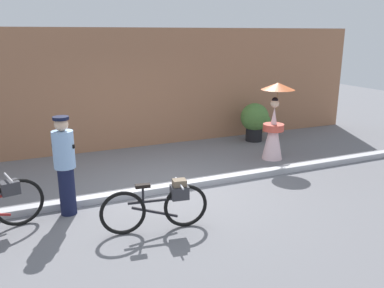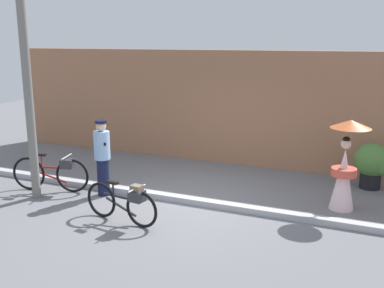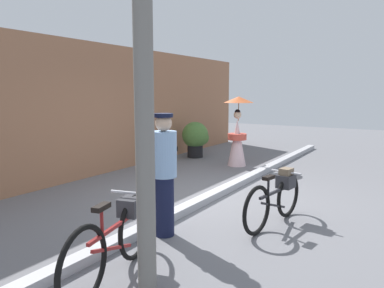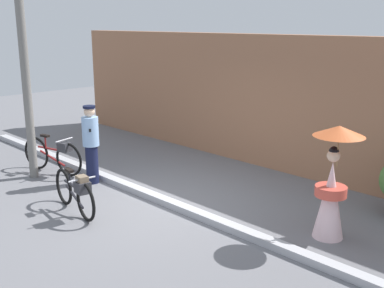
# 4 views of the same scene
# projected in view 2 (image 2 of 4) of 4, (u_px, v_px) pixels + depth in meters

# --- Properties ---
(ground_plane) EXTENTS (30.00, 30.00, 0.00)m
(ground_plane) POSITION_uv_depth(u_px,v_px,m) (188.00, 203.00, 9.20)
(ground_plane) COLOR slate
(building_wall) EXTENTS (14.00, 0.40, 3.03)m
(building_wall) POSITION_uv_depth(u_px,v_px,m) (238.00, 108.00, 11.88)
(building_wall) COLOR #9E6B4C
(building_wall) RESTS_ON ground_plane
(sidewalk_curb) EXTENTS (14.00, 0.20, 0.12)m
(sidewalk_curb) POSITION_uv_depth(u_px,v_px,m) (188.00, 200.00, 9.19)
(sidewalk_curb) COLOR #B2B2B7
(sidewalk_curb) RESTS_ON ground_plane
(bicycle_near_officer) EXTENTS (1.63, 0.48, 0.78)m
(bicycle_near_officer) POSITION_uv_depth(u_px,v_px,m) (124.00, 202.00, 8.10)
(bicycle_near_officer) COLOR black
(bicycle_near_officer) RESTS_ON ground_plane
(bicycle_far_side) EXTENTS (1.75, 0.58, 0.85)m
(bicycle_far_side) POSITION_uv_depth(u_px,v_px,m) (53.00, 173.00, 9.82)
(bicycle_far_side) COLOR black
(bicycle_far_side) RESTS_ON ground_plane
(person_officer) EXTENTS (0.34, 0.34, 1.65)m
(person_officer) POSITION_uv_depth(u_px,v_px,m) (102.00, 156.00, 9.47)
(person_officer) COLOR #141938
(person_officer) RESTS_ON ground_plane
(person_with_parasol) EXTENTS (0.77, 0.77, 1.81)m
(person_with_parasol) POSITION_uv_depth(u_px,v_px,m) (345.00, 166.00, 8.67)
(person_with_parasol) COLOR silver
(person_with_parasol) RESTS_ON ground_plane
(potted_plant_by_door) EXTENTS (0.79, 0.77, 1.05)m
(potted_plant_by_door) POSITION_uv_depth(u_px,v_px,m) (373.00, 163.00, 9.95)
(potted_plant_by_door) COLOR black
(potted_plant_by_door) RESTS_ON ground_plane
(utility_pole) EXTENTS (0.18, 0.18, 4.80)m
(utility_pole) POSITION_uv_depth(u_px,v_px,m) (28.00, 85.00, 8.97)
(utility_pole) COLOR slate
(utility_pole) RESTS_ON ground_plane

